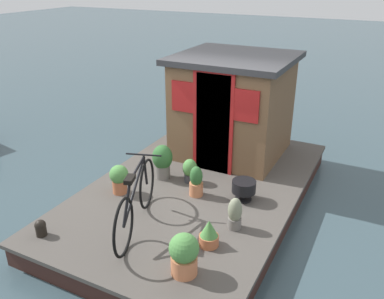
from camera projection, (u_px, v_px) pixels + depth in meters
name	position (u px, v px, depth m)	size (l,w,h in m)	color
ground_plane	(197.00, 203.00, 6.70)	(60.00, 60.00, 0.00)	#384C54
houseboat_deck	(198.00, 194.00, 6.62)	(5.12, 3.13, 0.36)	#4C4742
houseboat_cabin	(233.00, 105.00, 7.35)	(1.95, 2.02, 1.84)	brown
bicycle	(136.00, 201.00, 5.31)	(1.74, 0.69, 0.88)	black
potted_plant_rosemary	(190.00, 170.00, 6.55)	(0.23, 0.23, 0.41)	#38383D
potted_plant_succulent	(162.00, 160.00, 6.64)	(0.34, 0.34, 0.59)	slate
potted_plant_sage	(184.00, 254.00, 4.52)	(0.35, 0.35, 0.52)	#C6754C
potted_plant_ivy	(209.00, 234.00, 5.03)	(0.25, 0.25, 0.36)	#B2603D
potted_plant_mint	(235.00, 214.00, 5.36)	(0.19, 0.19, 0.46)	slate
potted_plant_fern	(196.00, 182.00, 6.15)	(0.21, 0.21, 0.49)	#C6754C
potted_plant_lavender	(119.00, 178.00, 6.21)	(0.29, 0.29, 0.46)	#B2603D
charcoal_grill	(244.00, 187.00, 6.03)	(0.36, 0.36, 0.32)	black
mooring_bollard	(41.00, 228.00, 5.25)	(0.15, 0.15, 0.23)	black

